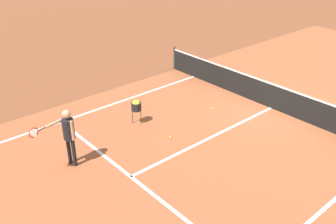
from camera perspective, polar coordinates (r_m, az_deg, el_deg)
The scene contains 10 objects.
ground_plane at distance 14.52m, azimuth 15.27°, elevation 0.59°, with size 60.00×60.00×0.00m, color brown.
court_surface_inbounds at distance 14.52m, azimuth 15.27°, elevation 0.60°, with size 10.62×24.40×0.00m, color #9E5433.
line_sideline_left at distance 13.73m, azimuth -14.17°, elevation -0.85°, with size 0.10×11.89×0.01m, color white.
line_service_near at distance 10.48m, azimuth -5.64°, elevation -9.70°, with size 8.22×0.10×0.01m, color white.
line_center_service at distance 12.25m, azimuth 6.60°, elevation -3.77°, with size 0.10×6.40×0.01m, color white.
net at distance 14.31m, azimuth 15.51°, elevation 2.36°, with size 10.88×0.09×1.07m.
player_near at distance 10.68m, azimuth -14.90°, elevation -2.88°, with size 0.41×1.25×1.73m.
ball_hopper at distance 12.71m, azimuth -4.82°, elevation 0.98°, with size 0.34×0.34×0.87m.
tennis_ball_near_net at distance 14.01m, azimuth 6.82°, elevation 0.57°, with size 0.07×0.07×0.07m, color #CCE033.
tennis_ball_mid_court at distance 12.10m, azimuth 0.35°, elevation -3.83°, with size 0.07×0.07×0.07m, color #CCE033.
Camera 1 is at (6.96, -11.08, 6.29)m, focal length 40.38 mm.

